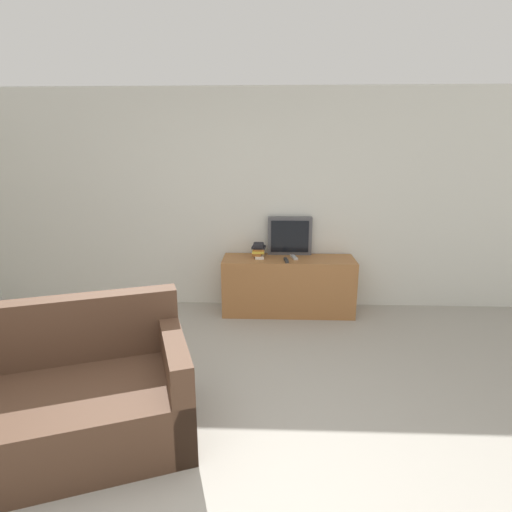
{
  "coord_description": "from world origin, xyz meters",
  "views": [
    {
      "loc": [
        0.52,
        -1.78,
        1.91
      ],
      "look_at": [
        0.37,
        2.24,
        0.83
      ],
      "focal_mm": 28.0,
      "sensor_mm": 36.0,
      "label": 1
    }
  ],
  "objects_px": {
    "book_stack": "(259,250)",
    "remote_secondary": "(286,260)",
    "tv_stand": "(288,285)",
    "remote_on_stand": "(294,257)",
    "television": "(290,236)",
    "couch": "(34,407)"
  },
  "relations": [
    {
      "from": "television",
      "to": "remote_on_stand",
      "type": "relative_size",
      "value": 2.97
    },
    {
      "from": "television",
      "to": "book_stack",
      "type": "relative_size",
      "value": 2.38
    },
    {
      "from": "book_stack",
      "to": "couch",
      "type": "bearing_deg",
      "value": -120.2
    },
    {
      "from": "book_stack",
      "to": "remote_on_stand",
      "type": "distance_m",
      "value": 0.42
    },
    {
      "from": "tv_stand",
      "to": "remote_on_stand",
      "type": "distance_m",
      "value": 0.35
    },
    {
      "from": "book_stack",
      "to": "remote_secondary",
      "type": "bearing_deg",
      "value": -27.3
    },
    {
      "from": "television",
      "to": "book_stack",
      "type": "bearing_deg",
      "value": -157.53
    },
    {
      "from": "remote_on_stand",
      "to": "remote_secondary",
      "type": "distance_m",
      "value": 0.17
    },
    {
      "from": "television",
      "to": "remote_secondary",
      "type": "distance_m",
      "value": 0.39
    },
    {
      "from": "remote_secondary",
      "to": "tv_stand",
      "type": "bearing_deg",
      "value": 74.83
    },
    {
      "from": "television",
      "to": "couch",
      "type": "distance_m",
      "value": 3.13
    },
    {
      "from": "remote_secondary",
      "to": "remote_on_stand",
      "type": "bearing_deg",
      "value": 54.89
    },
    {
      "from": "couch",
      "to": "book_stack",
      "type": "distance_m",
      "value": 2.78
    },
    {
      "from": "tv_stand",
      "to": "remote_secondary",
      "type": "relative_size",
      "value": 8.84
    },
    {
      "from": "television",
      "to": "couch",
      "type": "bearing_deg",
      "value": -124.73
    },
    {
      "from": "book_stack",
      "to": "remote_secondary",
      "type": "distance_m",
      "value": 0.37
    },
    {
      "from": "remote_secondary",
      "to": "book_stack",
      "type": "bearing_deg",
      "value": 152.7
    },
    {
      "from": "couch",
      "to": "book_stack",
      "type": "height_order",
      "value": "couch"
    },
    {
      "from": "tv_stand",
      "to": "remote_on_stand",
      "type": "height_order",
      "value": "remote_on_stand"
    },
    {
      "from": "book_stack",
      "to": "remote_on_stand",
      "type": "height_order",
      "value": "book_stack"
    },
    {
      "from": "couch",
      "to": "remote_on_stand",
      "type": "bearing_deg",
      "value": 32.65
    },
    {
      "from": "book_stack",
      "to": "remote_on_stand",
      "type": "relative_size",
      "value": 1.25
    }
  ]
}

